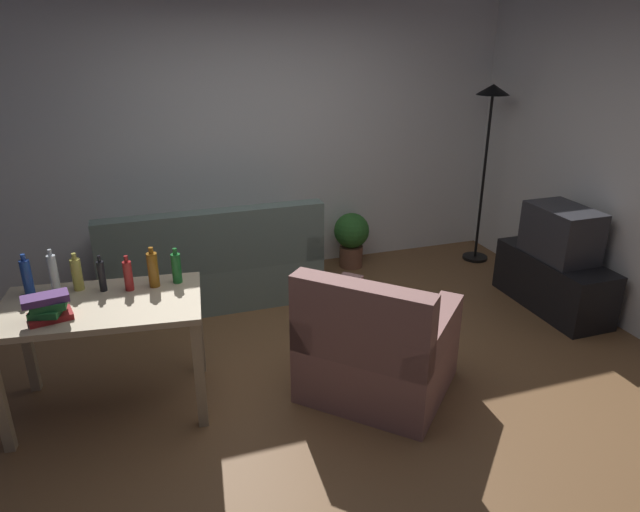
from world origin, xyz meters
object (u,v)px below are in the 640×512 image
at_px(armchair, 376,350).
at_px(bottle_clear, 54,274).
at_px(couch, 212,268).
at_px(bottle_red, 128,275).
at_px(desk, 103,318).
at_px(bottle_squat, 77,274).
at_px(potted_plant, 351,236).
at_px(tv_stand, 553,282).
at_px(bottle_dark, 102,276).
at_px(torchiere_lamp, 489,126).
at_px(bottle_green, 176,268).
at_px(bottle_blue, 27,277).
at_px(book_stack, 48,308).
at_px(bottle_amber, 153,269).
at_px(tv, 562,233).

relative_size(armchair, bottle_clear, 4.22).
relative_size(couch, bottle_red, 8.09).
bearing_deg(desk, bottle_squat, 125.18).
bearing_deg(potted_plant, tv_stand, -46.89).
bearing_deg(bottle_dark, torchiere_lamp, 19.63).
xyz_separation_m(tv_stand, desk, (-3.67, -0.28, 0.41)).
bearing_deg(bottle_green, bottle_dark, 177.59).
relative_size(bottle_blue, bottle_red, 1.15).
bearing_deg(book_stack, torchiere_lamp, 22.27).
height_order(potted_plant, bottle_blue, bottle_blue).
xyz_separation_m(tv_stand, bottle_amber, (-3.34, -0.15, 0.64)).
height_order(couch, bottle_green, bottle_green).
distance_m(bottle_blue, bottle_red, 0.61).
distance_m(potted_plant, bottle_red, 2.73).
height_order(potted_plant, bottle_amber, bottle_amber).
bearing_deg(bottle_red, bottle_green, 4.20).
distance_m(tv_stand, torchiere_lamp, 1.67).
distance_m(potted_plant, armchair, 2.20).
relative_size(tv_stand, bottle_amber, 4.10).
height_order(couch, bottle_dark, bottle_dark).
height_order(bottle_blue, bottle_green, bottle_blue).
bearing_deg(bottle_blue, couch, 41.62).
height_order(desk, bottle_clear, bottle_clear).
relative_size(armchair, bottle_green, 5.17).
bearing_deg(tv, bottle_clear, 90.70).
distance_m(torchiere_lamp, bottle_amber, 3.64).
xyz_separation_m(couch, tv, (2.81, -1.12, 0.39)).
height_order(armchair, bottle_dark, bottle_dark).
relative_size(bottle_blue, bottle_squat, 1.08).
bearing_deg(book_stack, bottle_red, 31.12).
bearing_deg(armchair, bottle_clear, 26.90).
xyz_separation_m(potted_plant, bottle_clear, (-2.59, -1.48, 0.56)).
relative_size(bottle_squat, bottle_green, 1.04).
height_order(desk, bottle_blue, bottle_blue).
relative_size(potted_plant, book_stack, 2.09).
bearing_deg(bottle_amber, couch, 67.32).
bearing_deg(bottle_amber, book_stack, -155.27).
distance_m(tv_stand, desk, 3.70).
bearing_deg(torchiere_lamp, bottle_amber, -158.18).
distance_m(bottle_blue, bottle_green, 0.90).
bearing_deg(bottle_clear, bottle_amber, -9.32).
xyz_separation_m(bottle_squat, book_stack, (-0.14, -0.38, -0.03)).
relative_size(desk, bottle_clear, 4.36).
distance_m(bottle_squat, bottle_amber, 0.47).
height_order(tv, bottle_dark, bottle_dark).
relative_size(armchair, bottle_red, 5.27).
xyz_separation_m(desk, book_stack, (-0.27, -0.14, 0.19)).
height_order(bottle_squat, book_stack, bottle_squat).
xyz_separation_m(bottle_clear, bottle_green, (0.74, -0.08, -0.03)).
bearing_deg(bottle_dark, couch, 55.63).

